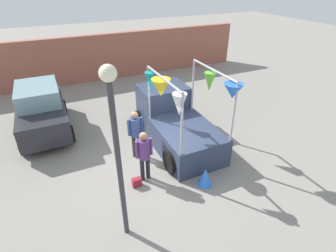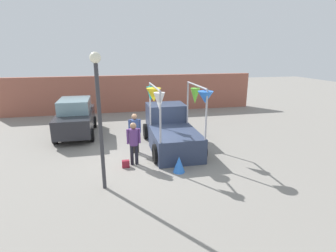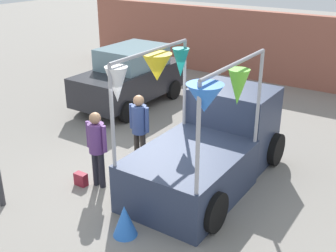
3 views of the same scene
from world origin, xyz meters
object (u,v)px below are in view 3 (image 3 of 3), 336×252
person_vendor (139,124)px  folded_kite_bundle_azure (125,221)px  parked_car (131,76)px  handbag (81,179)px  vendor_truck (213,141)px  person_customer (97,143)px

person_vendor → folded_kite_bundle_azure: 2.74m
parked_car → folded_kite_bundle_azure: (4.14, -5.47, -0.64)m
person_vendor → handbag: (-0.51, -1.44, -0.91)m
vendor_truck → person_vendor: size_ratio=2.41×
person_vendor → folded_kite_bundle_azure: (1.37, -2.26, -0.75)m
person_customer → handbag: 0.97m
person_vendor → handbag: person_vendor is taller
parked_car → person_customer: 5.16m
folded_kite_bundle_azure → parked_car: bearing=127.2°
parked_car → person_customer: parked_car is taller
folded_kite_bundle_azure → handbag: bearing=156.5°
handbag → person_vendor: bearing=70.6°
person_customer → folded_kite_bundle_azure: size_ratio=2.81×
vendor_truck → handbag: vendor_truck is taller
vendor_truck → person_customer: 2.48m
parked_car → person_vendor: (2.78, -3.21, 0.10)m
parked_car → person_vendor: 4.24m
vendor_truck → person_customer: bearing=-136.7°
person_vendor → person_customer: bearing=-97.2°
handbag → parked_car: bearing=116.0°
parked_car → person_customer: bearing=-59.5°
vendor_truck → person_vendor: vendor_truck is taller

